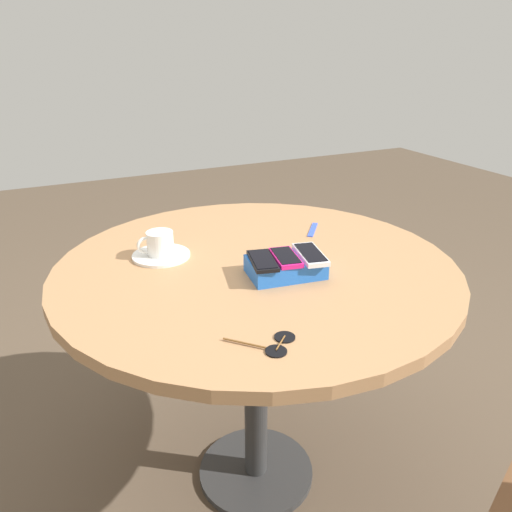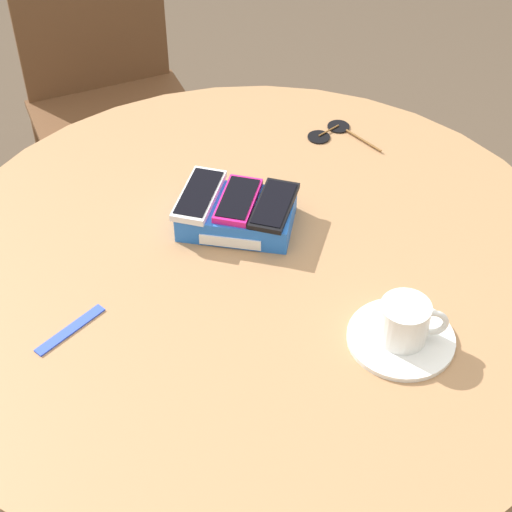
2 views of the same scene
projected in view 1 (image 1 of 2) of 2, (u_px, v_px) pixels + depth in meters
name	position (u px, v px, depth m)	size (l,w,h in m)	color
ground_plane	(256.00, 473.00, 1.61)	(8.00, 8.00, 0.00)	brown
round_table	(256.00, 295.00, 1.35)	(1.06, 1.06, 0.74)	#2D2D2D
phone_box	(285.00, 267.00, 1.24)	(0.20, 0.14, 0.04)	blue
phone_white	(310.00, 254.00, 1.24)	(0.08, 0.14, 0.01)	silver
phone_magenta	(286.00, 257.00, 1.23)	(0.08, 0.13, 0.01)	#D11975
phone_black	(263.00, 261.00, 1.21)	(0.08, 0.14, 0.01)	black
saucer	(161.00, 255.00, 1.35)	(0.16, 0.16, 0.01)	white
coffee_cup	(159.00, 243.00, 1.34)	(0.10, 0.07, 0.06)	white
lanyard_strap	(313.00, 230.00, 1.54)	(0.12, 0.02, 0.00)	blue
sunglasses	(276.00, 344.00, 0.96)	(0.14, 0.10, 0.01)	black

